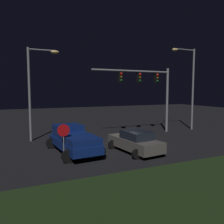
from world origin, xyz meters
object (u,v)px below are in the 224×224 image
object	(u,v)px
street_lamp_left	(36,82)
street_lamp_right	(189,79)
stop_sign	(64,135)
pickup_truck	(73,138)
traffic_signal_gantry	(147,84)
car_sedan	(135,141)

from	to	relation	value
street_lamp_left	street_lamp_right	xyz separation A→B (m)	(15.55, -1.07, 0.51)
street_lamp_right	stop_sign	bearing A→B (deg)	-160.02
pickup_truck	street_lamp_left	xyz separation A→B (m)	(-1.79, 4.96, 3.94)
street_lamp_left	stop_sign	world-z (taller)	street_lamp_left
pickup_truck	traffic_signal_gantry	world-z (taller)	traffic_signal_gantry
street_lamp_right	car_sedan	bearing A→B (deg)	-150.30
car_sedan	street_lamp_right	bearing A→B (deg)	-66.41
car_sedan	traffic_signal_gantry	bearing A→B (deg)	-45.25
pickup_truck	street_lamp_right	bearing A→B (deg)	-78.85
street_lamp_left	pickup_truck	bearing A→B (deg)	-70.20
pickup_truck	stop_sign	distance (m)	1.82
car_sedan	street_lamp_left	bearing A→B (deg)	34.90
pickup_truck	car_sedan	size ratio (longest dim) A/B	1.21
pickup_truck	stop_sign	bearing A→B (deg)	142.37
street_lamp_left	street_lamp_right	distance (m)	15.59
stop_sign	street_lamp_left	bearing A→B (deg)	97.52
car_sedan	stop_sign	distance (m)	5.00
street_lamp_left	traffic_signal_gantry	bearing A→B (deg)	-5.82
traffic_signal_gantry	stop_sign	xyz separation A→B (m)	(-9.48, -5.36, -3.34)
pickup_truck	traffic_signal_gantry	xyz separation A→B (m)	(8.54, 3.91, 3.90)
pickup_truck	traffic_signal_gantry	size ratio (longest dim) A/B	0.67
car_sedan	traffic_signal_gantry	size ratio (longest dim) A/B	0.55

